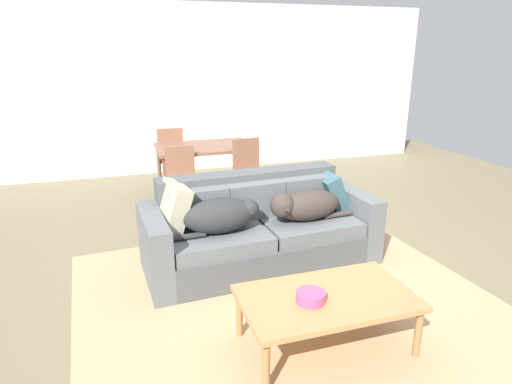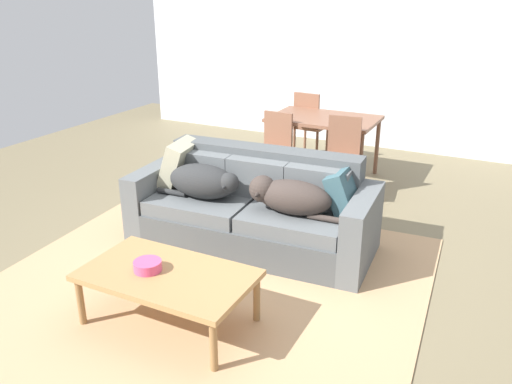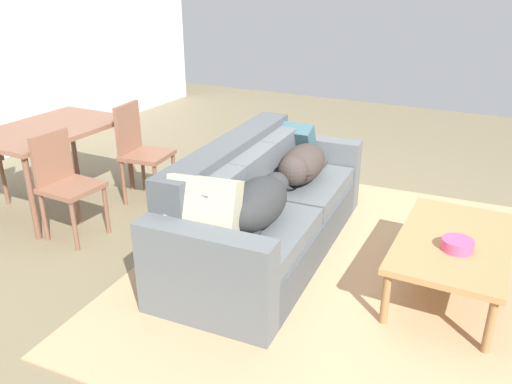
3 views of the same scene
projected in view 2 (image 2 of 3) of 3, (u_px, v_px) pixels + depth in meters
name	position (u px, v px, depth m)	size (l,w,h in m)	color
ground_plane	(266.00, 264.00, 4.52)	(10.00, 10.00, 0.00)	#776A4E
back_partition	(390.00, 54.00, 7.36)	(8.00, 0.12, 2.70)	silver
area_rug	(203.00, 288.00, 4.15)	(3.33, 3.26, 0.01)	tan
couch	(254.00, 210.00, 4.77)	(2.23, 1.01, 0.85)	#4A4E50
dog_on_left_cushion	(204.00, 181.00, 4.70)	(0.80, 0.37, 0.31)	#2B2D2D
dog_on_right_cushion	(288.00, 196.00, 4.39)	(0.83, 0.38, 0.30)	#3B312D
throw_pillow_by_left_arm	(178.00, 164.00, 5.00)	(0.15, 0.45, 0.45)	#ACA88B
throw_pillow_by_right_arm	(344.00, 192.00, 4.42)	(0.16, 0.37, 0.37)	#35555E
coffee_table	(168.00, 278.00, 3.60)	(1.18, 0.69, 0.41)	#AD7F4C
bowl_on_coffee_table	(148.00, 266.00, 3.60)	(0.19, 0.19, 0.07)	#EA4C7F
dining_table	(324.00, 123.00, 6.41)	(1.28, 0.84, 0.75)	brown
dining_chair_near_left	(274.00, 145.00, 6.18)	(0.41, 0.41, 0.86)	brown
dining_chair_near_right	(342.00, 154.00, 5.76)	(0.45, 0.45, 0.92)	brown
dining_chair_far_left	(309.00, 122.00, 7.08)	(0.43, 0.43, 0.93)	brown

